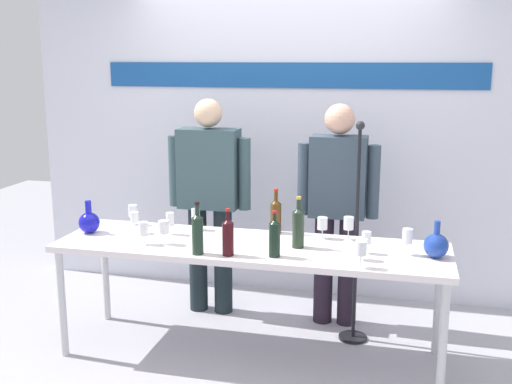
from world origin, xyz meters
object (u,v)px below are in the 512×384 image
(presenter_left, at_px, (209,192))
(wine_bottle_0, at_px, (198,232))
(wine_glass_left_3, at_px, (196,215))
(wine_glass_right_5, at_px, (361,245))
(wine_glass_right_1, at_px, (322,224))
(microphone_stand, at_px, (355,269))
(decanter_blue_left, at_px, (89,222))
(presenter_right, at_px, (337,202))
(wine_glass_left_4, at_px, (144,229))
(wine_glass_right_2, at_px, (349,224))
(wine_glass_left_0, at_px, (135,218))
(wine_glass_left_2, at_px, (133,211))
(wine_glass_right_0, at_px, (366,238))
(wine_glass_right_4, at_px, (361,249))
(decanter_blue_right, at_px, (436,245))
(wine_bottle_3, at_px, (228,236))
(wine_glass_right_3, at_px, (407,237))
(wine_bottle_4, at_px, (298,226))
(wine_glass_left_5, at_px, (170,220))
(wine_bottle_1, at_px, (276,215))
(display_table, at_px, (251,252))
(wine_glass_left_1, at_px, (164,227))

(presenter_left, xyz_separation_m, wine_bottle_0, (0.22, -0.92, -0.05))
(wine_glass_left_3, distance_m, wine_glass_right_5, 1.24)
(wine_glass_right_1, distance_m, microphone_stand, 0.44)
(decanter_blue_left, bearing_deg, wine_glass_right_5, -4.53)
(presenter_right, distance_m, wine_glass_left_4, 1.41)
(wine_glass_left_4, distance_m, wine_glass_right_2, 1.33)
(decanter_blue_left, height_order, wine_glass_right_1, decanter_blue_left)
(wine_glass_left_0, distance_m, wine_glass_left_2, 0.22)
(wine_bottle_0, height_order, wine_glass_left_3, wine_bottle_0)
(wine_glass_right_0, height_order, wine_glass_right_4, wine_glass_right_4)
(decanter_blue_right, xyz_separation_m, wine_glass_right_4, (-0.43, -0.29, 0.04))
(wine_glass_right_0, relative_size, microphone_stand, 0.09)
(presenter_left, relative_size, wine_glass_left_0, 11.24)
(wine_bottle_0, xyz_separation_m, wine_glass_right_2, (0.87, 0.52, -0.03))
(wine_bottle_3, xyz_separation_m, wine_glass_right_0, (0.81, 0.23, -0.03))
(wine_glass_left_0, bearing_deg, wine_glass_right_3, -1.99)
(decanter_blue_right, height_order, wine_glass_right_4, decanter_blue_right)
(wine_bottle_0, xyz_separation_m, wine_glass_left_2, (-0.68, 0.54, -0.04))
(decanter_blue_right, xyz_separation_m, wine_glass_right_2, (-0.55, 0.26, 0.03))
(presenter_right, bearing_deg, wine_bottle_4, -105.26)
(presenter_right, bearing_deg, microphone_stand, -57.53)
(wine_glass_left_0, bearing_deg, wine_glass_left_5, 5.77)
(wine_bottle_4, height_order, wine_glass_left_3, wine_bottle_4)
(wine_glass_right_1, bearing_deg, wine_glass_left_4, -159.68)
(wine_bottle_1, height_order, wine_glass_right_0, wine_bottle_1)
(wine_glass_left_5, bearing_deg, wine_bottle_4, -5.82)
(display_table, relative_size, presenter_right, 1.54)
(wine_glass_left_2, xyz_separation_m, wine_glass_right_4, (1.66, -0.57, 0.01))
(microphone_stand, bearing_deg, wine_glass_right_1, -144.69)
(wine_glass_right_0, xyz_separation_m, wine_glass_right_4, (-0.01, -0.28, 0.02))
(decanter_blue_right, distance_m, wine_glass_right_3, 0.17)
(wine_bottle_1, height_order, wine_glass_right_2, wine_bottle_1)
(wine_glass_right_5, bearing_deg, wine_bottle_1, 143.50)
(display_table, distance_m, wine_glass_left_4, 0.70)
(presenter_right, relative_size, wine_glass_right_3, 9.88)
(decanter_blue_right, relative_size, wine_bottle_0, 0.70)
(wine_glass_left_2, distance_m, wine_glass_right_1, 1.37)
(wine_glass_right_4, bearing_deg, wine_glass_right_5, 92.45)
(wine_glass_left_1, distance_m, wine_glass_left_2, 0.56)
(wine_glass_left_3, distance_m, wine_glass_right_2, 1.06)
(wine_glass_left_5, xyz_separation_m, wine_glass_right_4, (1.31, -0.39, 0.01))
(wine_glass_left_2, xyz_separation_m, wine_glass_left_5, (0.35, -0.17, 0.00))
(microphone_stand, bearing_deg, presenter_right, 122.47)
(display_table, distance_m, wine_glass_right_1, 0.52)
(wine_glass_left_1, distance_m, wine_glass_right_5, 1.26)
(display_table, xyz_separation_m, wine_glass_left_4, (-0.67, -0.16, 0.16))
(decanter_blue_right, bearing_deg, wine_glass_right_1, 160.88)
(wine_glass_right_0, relative_size, wine_glass_right_2, 0.89)
(decanter_blue_right, bearing_deg, wine_bottle_0, -169.30)
(wine_glass_right_1, relative_size, wine_glass_right_4, 0.91)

